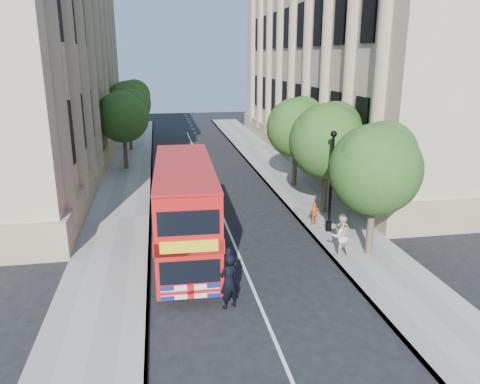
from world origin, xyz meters
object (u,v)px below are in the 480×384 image
box_van (181,178)px  police_constable (229,281)px  double_decker_bus (185,208)px  woman_pedestrian (341,236)px  lamp_post (331,186)px

box_van → police_constable: box_van is taller
police_constable → box_van: bearing=-109.1°
box_van → double_decker_bus: bearing=-90.4°
box_van → woman_pedestrian: bearing=-55.9°
lamp_post → box_van: (-7.09, 7.03, -1.07)m
lamp_post → box_van: bearing=135.2°
double_decker_bus → police_constable: double_decker_bus is taller
box_van → lamp_post: bearing=-43.4°
lamp_post → double_decker_bus: 7.58m
box_van → police_constable: size_ratio=2.54×
lamp_post → woman_pedestrian: (-0.60, -3.06, -1.45)m
box_van → woman_pedestrian: 12.00m
double_decker_bus → police_constable: size_ratio=4.50×
police_constable → woman_pedestrian: (5.54, 3.35, 0.04)m
lamp_post → box_van: size_ratio=0.99×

